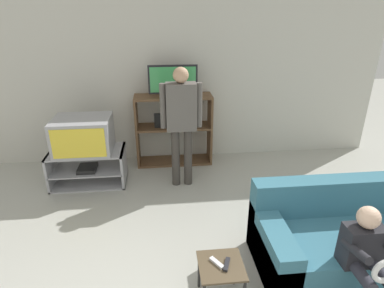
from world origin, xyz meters
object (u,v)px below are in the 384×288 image
(couch, at_px, (358,239))
(person_seated_child, at_px, (367,256))
(remote_control_black, at_px, (227,264))
(snack_table, at_px, (221,270))
(media_shelf, at_px, (174,129))
(remote_control_white, at_px, (217,263))
(tv_stand, at_px, (89,167))
(television_main, at_px, (83,135))
(person_standing_adult, at_px, (181,117))
(television_flat, at_px, (173,82))

(couch, height_order, person_seated_child, person_seated_child)
(remote_control_black, bearing_deg, person_seated_child, 11.13)
(snack_table, bearing_deg, couch, 12.81)
(media_shelf, height_order, remote_control_white, media_shelf)
(tv_stand, distance_m, media_shelf, 1.35)
(tv_stand, distance_m, television_main, 0.47)
(tv_stand, xyz_separation_m, couch, (2.80, -1.81, 0.03))
(couch, relative_size, person_standing_adult, 1.19)
(remote_control_white, relative_size, person_seated_child, 0.16)
(television_main, xyz_separation_m, television_flat, (1.22, 0.49, 0.57))
(tv_stand, bearing_deg, person_seated_child, -42.49)
(remote_control_white, distance_m, person_seated_child, 1.13)
(television_flat, height_order, couch, television_flat)
(media_shelf, distance_m, remote_control_black, 2.66)
(remote_control_white, xyz_separation_m, person_standing_adult, (-0.13, 1.93, 0.58))
(remote_control_white, xyz_separation_m, person_seated_child, (1.11, -0.20, 0.15))
(person_standing_adult, bearing_deg, remote_control_white, -86.07)
(television_flat, relative_size, snack_table, 1.84)
(television_main, height_order, person_seated_child, television_main)
(remote_control_black, relative_size, remote_control_white, 1.00)
(television_main, bearing_deg, person_standing_adult, -7.49)
(television_main, xyz_separation_m, remote_control_white, (1.42, -2.10, -0.32))
(television_flat, height_order, snack_table, television_flat)
(tv_stand, height_order, media_shelf, media_shelf)
(remote_control_black, bearing_deg, couch, 34.41)
(television_flat, bearing_deg, couch, -55.20)
(media_shelf, height_order, snack_table, media_shelf)
(media_shelf, xyz_separation_m, remote_control_white, (0.20, -2.62, -0.16))
(television_main, relative_size, couch, 0.38)
(couch, bearing_deg, television_flat, 124.80)
(tv_stand, xyz_separation_m, person_seated_child, (2.51, -2.30, 0.30))
(snack_table, xyz_separation_m, person_standing_adult, (-0.17, 1.95, 0.65))
(remote_control_black, bearing_deg, snack_table, -170.32)
(television_flat, height_order, person_standing_adult, person_standing_adult)
(media_shelf, height_order, television_flat, television_flat)
(person_seated_child, bearing_deg, tv_stand, 137.51)
(television_flat, relative_size, person_standing_adult, 0.44)
(remote_control_white, bearing_deg, media_shelf, 61.14)
(television_main, bearing_deg, media_shelf, 23.05)
(remote_control_white, distance_m, couch, 1.43)
(remote_control_white, height_order, person_seated_child, person_seated_child)
(couch, bearing_deg, remote_control_black, -166.46)
(remote_control_white, bearing_deg, television_flat, 61.11)
(snack_table, bearing_deg, media_shelf, 95.12)
(media_shelf, distance_m, person_seated_child, 3.11)
(tv_stand, bearing_deg, remote_control_black, -55.11)
(snack_table, distance_m, couch, 1.40)
(couch, bearing_deg, remote_control_white, -168.10)
(snack_table, bearing_deg, tv_stand, 124.22)
(television_flat, xyz_separation_m, remote_control_white, (0.20, -2.59, -0.89))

